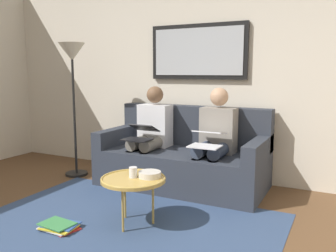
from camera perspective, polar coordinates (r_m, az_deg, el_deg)
wall_rear at (r=4.48m, az=5.24°, el=8.53°), size 6.00×0.12×2.60m
area_rug at (r=3.20m, az=-7.11°, el=-15.43°), size 2.60×1.80×0.01m
couch at (r=4.16m, az=2.60°, el=-5.19°), size 1.88×0.90×0.90m
framed_mirror at (r=4.40m, az=4.83°, el=11.80°), size 1.23×0.05×0.66m
coffee_table at (r=3.06m, az=-5.60°, el=-8.59°), size 0.55×0.55×0.42m
cup at (r=3.07m, az=-5.62°, el=-7.40°), size 0.07×0.07×0.09m
bowl at (r=3.07m, az=-2.94°, el=-7.76°), size 0.19×0.19×0.05m
person_left at (r=3.89m, az=7.61°, el=-1.77°), size 0.38×0.58×1.14m
laptop_white at (r=3.66m, az=6.38°, el=-1.99°), size 0.31×0.37×0.15m
person_right at (r=4.21m, az=-2.74°, el=-0.89°), size 0.38×0.58×1.14m
laptop_black at (r=4.01m, az=-4.35°, el=-1.11°), size 0.30×0.38×0.17m
magazine_stack at (r=3.22m, az=-17.04°, el=-15.12°), size 0.34×0.27×0.05m
standing_lamp at (r=4.57m, az=-15.10°, el=9.17°), size 0.32×0.32×1.66m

